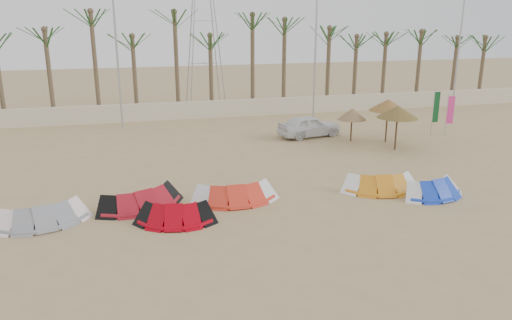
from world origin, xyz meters
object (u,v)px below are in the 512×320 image
object	(u,v)px
kite_grey	(44,212)
kite_orange	(378,180)
kite_red_mid	(174,211)
kite_red_right	(233,190)
kite_blue	(431,186)
parasol_left	(352,114)
kite_red_left	(141,196)
car	(309,126)
parasol_mid	(398,112)
parasol_right	(388,105)

from	to	relation	value
kite_grey	kite_orange	size ratio (longest dim) A/B	1.02
kite_red_mid	kite_orange	xyz separation A→B (m)	(9.27, 1.34, 0.00)
kite_orange	kite_red_right	bearing A→B (deg)	176.97
kite_blue	parasol_left	size ratio (longest dim) A/B	1.53
kite_blue	kite_orange	bearing A→B (deg)	147.33
parasol_left	kite_red_left	bearing A→B (deg)	-148.99
kite_red_right	kite_red_left	bearing A→B (deg)	176.02
kite_red_mid	kite_red_right	world-z (taller)	same
parasol_left	kite_red_right	bearing A→B (deg)	-138.50
kite_orange	car	xyz separation A→B (m)	(0.40, 10.18, 0.28)
kite_grey	kite_red_right	xyz separation A→B (m)	(7.49, 0.58, 0.00)
kite_blue	car	world-z (taller)	car
kite_grey	parasol_mid	bearing A→B (deg)	18.61
kite_red_right	car	bearing A→B (deg)	54.51
kite_red_left	parasol_right	bearing A→B (deg)	25.33
kite_red_left	kite_red_right	world-z (taller)	same
parasol_mid	kite_blue	bearing A→B (deg)	-107.36
kite_red_mid	parasol_mid	world-z (taller)	parasol_mid
kite_red_right	parasol_right	size ratio (longest dim) A/B	1.34
kite_red_left	kite_red_right	xyz separation A→B (m)	(3.86, -0.27, -0.00)
kite_grey	kite_blue	size ratio (longest dim) A/B	1.15
kite_grey	kite_red_mid	bearing A→B (deg)	-13.00
kite_orange	parasol_mid	bearing A→B (deg)	54.94
parasol_left	parasol_right	distance (m)	2.21
parasol_mid	car	xyz separation A→B (m)	(-3.75, 4.26, -1.55)
parasol_left	kite_orange	bearing A→B (deg)	-106.57
kite_blue	parasol_right	distance (m)	9.50
kite_red_left	parasol_left	distance (m)	15.19
car	kite_grey	bearing A→B (deg)	115.61
kite_orange	parasol_right	bearing A→B (deg)	59.68
kite_orange	parasol_left	size ratio (longest dim) A/B	1.73
kite_red_right	parasol_mid	distance (m)	12.26
kite_blue	car	size ratio (longest dim) A/B	0.78
kite_red_left	kite_blue	xyz separation A→B (m)	(12.39, -1.85, -0.00)
parasol_right	car	bearing A→B (deg)	148.94
kite_blue	car	xyz separation A→B (m)	(-1.52, 11.41, 0.28)
car	kite_blue	bearing A→B (deg)	177.51
kite_blue	parasol_right	bearing A→B (deg)	73.84
kite_red_mid	parasol_right	xyz separation A→B (m)	(13.78, 9.05, 1.89)
kite_red_right	parasol_left	xyz separation A→B (m)	(9.12, 8.07, 1.30)
kite_red_left	kite_blue	bearing A→B (deg)	-8.49
kite_red_mid	parasol_right	world-z (taller)	parasol_right
parasol_right	parasol_mid	bearing A→B (deg)	-101.21
kite_blue	parasol_mid	world-z (taller)	parasol_mid
kite_red_mid	car	world-z (taller)	car
parasol_left	car	world-z (taller)	parasol_left
kite_red_left	parasol_right	size ratio (longest dim) A/B	1.49
kite_red_mid	parasol_mid	bearing A→B (deg)	28.42
car	kite_orange	bearing A→B (deg)	167.68
kite_red_right	parasol_right	world-z (taller)	parasol_right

